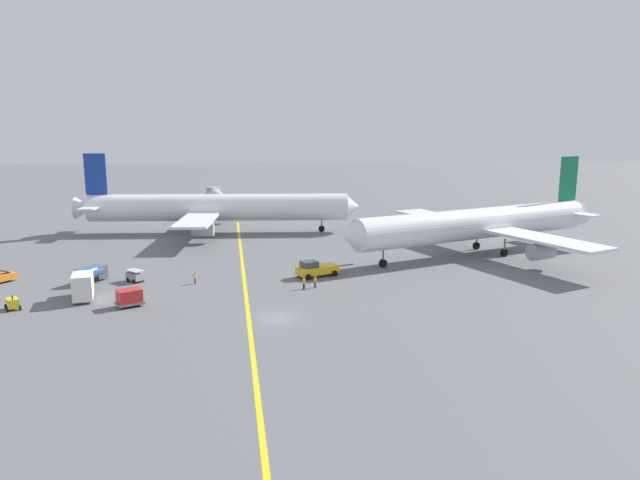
# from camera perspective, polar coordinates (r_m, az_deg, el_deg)

# --- Properties ---
(ground_plane) EXTENTS (600.00, 600.00, 0.00)m
(ground_plane) POSITION_cam_1_polar(r_m,az_deg,el_deg) (68.34, -4.33, -7.66)
(ground_plane) COLOR slate
(taxiway_stripe) EXTENTS (10.32, 119.64, 0.01)m
(taxiway_stripe) POSITION_cam_1_polar(r_m,az_deg,el_deg) (78.00, -7.30, -5.33)
(taxiway_stripe) COLOR yellow
(taxiway_stripe) RESTS_ON ground
(airliner_at_gate_left) EXTENTS (59.35, 41.35, 16.59)m
(airliner_at_gate_left) POSITION_cam_1_polar(r_m,az_deg,el_deg) (123.54, -10.10, 3.13)
(airliner_at_gate_left) COLOR white
(airliner_at_gate_left) RESTS_ON ground
(airliner_being_pushed) EXTENTS (51.06, 44.65, 16.49)m
(airliner_being_pushed) POSITION_cam_1_polar(r_m,az_deg,el_deg) (103.95, 15.36, 1.52)
(airliner_being_pushed) COLOR white
(airliner_being_pushed) RESTS_ON ground
(pushback_tug) EXTENTS (9.09, 5.18, 2.77)m
(pushback_tug) POSITION_cam_1_polar(r_m,az_deg,el_deg) (86.23, -0.39, -2.85)
(pushback_tug) COLOR gold
(pushback_tug) RESTS_ON ground
(gse_gpu_cart_small) EXTENTS (2.45, 2.62, 1.90)m
(gse_gpu_cart_small) POSITION_cam_1_polar(r_m,az_deg,el_deg) (80.27, -28.00, -5.51)
(gse_gpu_cart_small) COLOR gold
(gse_gpu_cart_small) RESTS_ON ground
(gse_belt_loader_portside) EXTENTS (3.93, 4.69, 3.02)m
(gse_belt_loader_portside) POSITION_cam_1_polar(r_m,az_deg,el_deg) (94.65, -28.94, -3.21)
(gse_belt_loader_portside) COLOR orange
(gse_belt_loader_portside) RESTS_ON ground
(gse_baggage_cart_trailing) EXTENTS (3.08, 3.01, 1.71)m
(gse_baggage_cart_trailing) POSITION_cam_1_polar(r_m,az_deg,el_deg) (87.64, -17.73, -3.37)
(gse_baggage_cart_trailing) COLOR gray
(gse_baggage_cart_trailing) RESTS_ON ground
(gse_fuel_bowser_stubby) EXTENTS (4.08, 5.18, 2.40)m
(gse_fuel_bowser_stubby) POSITION_cam_1_polar(r_m,az_deg,el_deg) (89.34, -21.60, -3.04)
(gse_fuel_bowser_stubby) COLOR #2D5199
(gse_fuel_bowser_stubby) RESTS_ON ground
(gse_container_dolly_flat) EXTENTS (3.88, 3.53, 2.15)m
(gse_container_dolly_flat) POSITION_cam_1_polar(r_m,az_deg,el_deg) (75.88, -18.23, -5.36)
(gse_container_dolly_flat) COLOR slate
(gse_container_dolly_flat) RESTS_ON ground
(gse_catering_truck_tall) EXTENTS (3.73, 6.25, 3.50)m
(gse_catering_truck_tall) POSITION_cam_1_polar(r_m,az_deg,el_deg) (80.93, -22.27, -4.20)
(gse_catering_truck_tall) COLOR #666B4C
(gse_catering_truck_tall) RESTS_ON ground
(ground_crew_marshaller_foreground) EXTENTS (0.47, 0.36, 1.64)m
(ground_crew_marshaller_foreground) POSITION_cam_1_polar(r_m,az_deg,el_deg) (80.30, -0.48, -4.13)
(ground_crew_marshaller_foreground) COLOR #2D3351
(ground_crew_marshaller_foreground) RESTS_ON ground
(ground_crew_wing_walker_right) EXTENTS (0.47, 0.36, 1.57)m
(ground_crew_wing_walker_right) POSITION_cam_1_polar(r_m,az_deg,el_deg) (79.76, -1.60, -4.27)
(ground_crew_wing_walker_right) COLOR black
(ground_crew_wing_walker_right) RESTS_ON ground
(ground_crew_ramp_agent_by_cones) EXTENTS (0.50, 0.36, 1.61)m
(ground_crew_ramp_agent_by_cones) POSITION_cam_1_polar(r_m,az_deg,el_deg) (84.27, -12.19, -3.67)
(ground_crew_ramp_agent_by_cones) COLOR #4C4C51
(ground_crew_ramp_agent_by_cones) RESTS_ON ground
(jet_bridge) EXTENTS (7.74, 21.32, 5.89)m
(jet_bridge) POSITION_cam_1_polar(r_m,az_deg,el_deg) (153.36, -10.09, 4.23)
(jet_bridge) COLOR #B7B7BC
(jet_bridge) RESTS_ON ground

